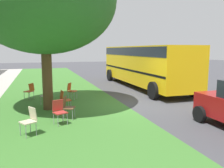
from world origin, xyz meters
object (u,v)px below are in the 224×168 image
chair_0 (71,90)px  chair_5 (67,106)px  street_tree (44,0)px  chair_3 (47,94)px  chair_6 (30,90)px  chair_1 (59,110)px  chair_2 (64,99)px  school_bus (143,62)px  chair_4 (30,119)px

chair_0 → chair_5: same height
street_tree → chair_5: bearing=-160.0°
street_tree → chair_3: (0.95, 0.01, -4.19)m
chair_0 → chair_6: same height
chair_1 → chair_6: 4.86m
chair_2 → school_bus: bearing=-51.5°
chair_0 → chair_6: (0.55, 2.11, 0.00)m
chair_0 → school_bus: (2.59, -5.46, 1.24)m
chair_3 → chair_5: size_ratio=1.00×
chair_3 → chair_6: 1.67m
street_tree → chair_2: bearing=-119.8°
chair_0 → chair_2: 2.32m
chair_2 → street_tree: bearing=60.2°
chair_6 → school_bus: school_bus is taller
chair_5 → chair_6: 4.40m
chair_2 → chair_0: bearing=-15.2°
street_tree → chair_0: 4.75m
chair_1 → chair_5: 0.67m
chair_5 → chair_6: same height
street_tree → chair_2: 4.26m
chair_1 → chair_3: bearing=5.3°
chair_0 → chair_6: bearing=75.5°
chair_2 → chair_6: same height
street_tree → chair_5: street_tree is taller
chair_0 → chair_3: (-0.90, 1.29, 0.00)m
chair_3 → chair_4: (-4.11, 0.66, 0.00)m
chair_6 → school_bus: 7.94m
chair_1 → chair_4: 1.27m
chair_5 → chair_6: (4.15, 1.47, 0.00)m
chair_3 → school_bus: size_ratio=0.08×
chair_3 → chair_5: (-2.70, -0.65, 0.00)m
chair_3 → chair_0: bearing=-55.1°
street_tree → chair_0: size_ratio=7.93×
chair_1 → chair_4: same height
chair_0 → chair_1: size_ratio=1.00×
chair_6 → school_bus: bearing=-74.9°
street_tree → chair_4: size_ratio=7.93×
chair_1 → school_bus: school_bus is taller
chair_2 → chair_3: size_ratio=1.00×
chair_0 → chair_5: (-3.60, 0.64, 0.00)m
chair_3 → chair_5: bearing=-166.5°
street_tree → chair_1: (-2.33, -0.29, -4.19)m
chair_0 → chair_2: size_ratio=1.00×
chair_5 → chair_3: bearing=13.5°
street_tree → chair_6: 4.90m
chair_1 → chair_5: (0.58, -0.35, 0.00)m
street_tree → chair_1: bearing=-172.9°
chair_4 → chair_5: bearing=-43.1°
street_tree → chair_1: street_tree is taller
chair_1 → chair_2: same height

